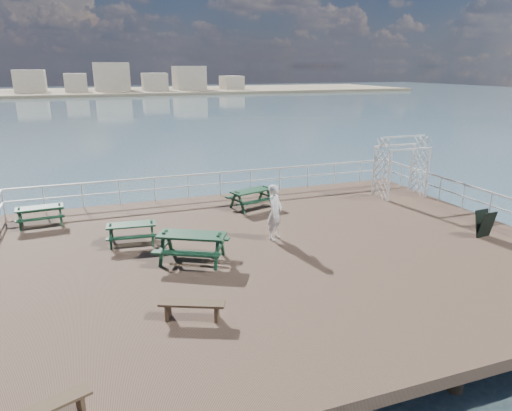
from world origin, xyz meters
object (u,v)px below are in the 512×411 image
(picnic_table_a, at_px, (40,212))
(person, at_px, (275,212))
(flat_bench_near, at_px, (192,306))
(flat_bench_far, at_px, (47,411))
(picnic_table_c, at_px, (252,195))
(picnic_table_d, at_px, (192,241))
(trellis_arbor, at_px, (401,170))
(picnic_table_b, at_px, (132,229))

(picnic_table_a, height_order, person, person)
(flat_bench_near, relative_size, flat_bench_far, 1.07)
(picnic_table_c, xyz_separation_m, picnic_table_d, (-3.51, -4.56, 0.08))
(picnic_table_d, relative_size, person, 1.33)
(picnic_table_c, distance_m, picnic_table_d, 5.75)
(flat_bench_far, distance_m, person, 9.47)
(picnic_table_c, relative_size, trellis_arbor, 0.76)
(trellis_arbor, bearing_deg, picnic_table_a, 174.98)
(picnic_table_c, relative_size, person, 1.10)
(picnic_table_b, height_order, picnic_table_c, picnic_table_c)
(person, bearing_deg, picnic_table_a, 106.00)
(flat_bench_near, relative_size, trellis_arbor, 0.56)
(picnic_table_a, bearing_deg, flat_bench_far, -89.01)
(picnic_table_c, bearing_deg, picnic_table_b, -171.45)
(picnic_table_d, bearing_deg, trellis_arbor, 48.87)
(picnic_table_b, bearing_deg, picnic_table_c, 31.96)
(picnic_table_a, height_order, flat_bench_near, picnic_table_a)
(flat_bench_near, distance_m, flat_bench_far, 3.84)
(person, bearing_deg, picnic_table_b, 120.17)
(picnic_table_a, distance_m, person, 8.77)
(picnic_table_d, distance_m, person, 3.18)
(picnic_table_a, xyz_separation_m, person, (7.65, -4.27, 0.44))
(trellis_arbor, bearing_deg, picnic_table_b, -171.78)
(picnic_table_c, relative_size, flat_bench_far, 1.45)
(picnic_table_d, xyz_separation_m, flat_bench_far, (-3.66, -5.79, -0.32))
(picnic_table_a, relative_size, flat_bench_far, 1.19)
(picnic_table_d, xyz_separation_m, trellis_arbor, (10.38, 3.91, 0.60))
(picnic_table_b, xyz_separation_m, picnic_table_d, (1.59, -2.10, 0.13))
(flat_bench_far, bearing_deg, picnic_table_b, 54.53)
(picnic_table_b, bearing_deg, flat_bench_far, -98.48)
(picnic_table_b, height_order, flat_bench_near, picnic_table_b)
(picnic_table_a, xyz_separation_m, flat_bench_far, (0.94, -10.93, -0.20))
(picnic_table_c, height_order, person, person)
(picnic_table_a, bearing_deg, picnic_table_d, -52.03)
(trellis_arbor, bearing_deg, picnic_table_d, -159.71)
(picnic_table_d, height_order, flat_bench_far, picnic_table_d)
(picnic_table_c, bearing_deg, person, -114.32)
(picnic_table_a, bearing_deg, flat_bench_near, -69.27)
(picnic_table_a, relative_size, flat_bench_near, 1.11)
(picnic_table_c, bearing_deg, trellis_arbor, -22.62)
(picnic_table_b, relative_size, picnic_table_d, 0.68)
(flat_bench_near, bearing_deg, picnic_table_c, 85.09)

